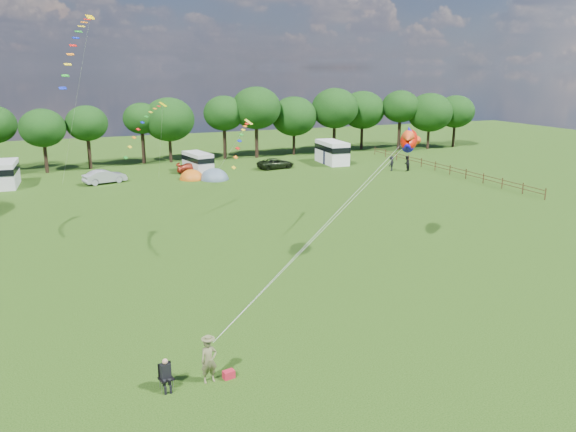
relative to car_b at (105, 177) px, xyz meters
name	(u,v)px	position (x,y,z in m)	size (l,w,h in m)	color
ground_plane	(348,329)	(8.17, -43.50, -0.79)	(180.00, 180.00, 0.00)	black
tree_line	(195,116)	(13.47, 11.49, 5.56)	(102.98, 10.98, 10.27)	black
fence	(442,167)	(40.17, -9.00, -0.09)	(0.12, 33.12, 1.20)	#472D19
car_b	(105,177)	(0.00, 0.00, 0.00)	(1.66, 4.46, 1.57)	#9C9FA5
car_c	(195,168)	(11.03, 2.44, -0.15)	(1.79, 4.26, 1.28)	maroon
car_d	(276,163)	(21.69, 1.75, -0.11)	(2.25, 4.98, 1.36)	black
campervan_b	(5,173)	(-10.35, 2.32, 0.73)	(2.75, 5.89, 2.83)	silver
campervan_c	(198,162)	(11.56, 2.87, 0.57)	(3.12, 5.47, 2.52)	silver
campervan_d	(332,151)	(30.40, 2.69, 0.87)	(3.00, 6.42, 3.08)	white
tent_orange	(192,179)	(9.78, -1.28, -0.77)	(2.94, 3.22, 2.30)	#C65D12
tent_greyblue	(214,179)	(12.25, -2.42, -0.77)	(3.46, 3.79, 2.58)	slate
awning_navy	(336,158)	(30.53, 1.57, 0.11)	(2.86, 2.33, 1.79)	#161633
kite_flyer	(209,361)	(0.43, -45.64, 0.19)	(0.72, 0.47, 1.96)	brown
camp_chair	(165,371)	(-1.37, -45.48, 0.04)	(0.65, 0.65, 1.39)	#99999E
kite_bag	(229,374)	(1.25, -45.68, -0.61)	(0.48, 0.32, 0.34)	#AE192B
fish_kite	(409,140)	(17.17, -34.83, 7.39)	(2.84, 3.26, 1.84)	#C51300
streamer_kite_a	(78,39)	(-2.28, -17.56, 14.25)	(3.37, 5.50, 5.77)	#FAC400
streamer_kite_b	(148,120)	(2.07, -21.64, 8.12)	(4.22, 4.74, 3.81)	#D2C400
streamer_kite_c	(243,135)	(7.57, -28.55, 7.46)	(3.15, 5.02, 2.81)	yellow
walker_a	(407,163)	(36.60, -6.31, 0.19)	(0.95, 0.58, 1.95)	black
walker_b	(391,163)	(34.86, -5.44, 0.15)	(1.22, 0.56, 1.88)	black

